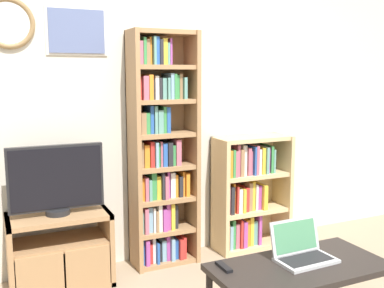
% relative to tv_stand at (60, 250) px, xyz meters
% --- Properties ---
extents(wall_back, '(5.80, 0.09, 2.60)m').
position_rel_tv_stand_xyz_m(wall_back, '(0.99, 0.28, 1.02)').
color(wall_back, beige).
rests_on(wall_back, ground_plane).
extents(tv_stand, '(0.75, 0.42, 0.57)m').
position_rel_tv_stand_xyz_m(tv_stand, '(0.00, 0.00, 0.00)').
color(tv_stand, '#9E754C').
rests_on(tv_stand, ground_plane).
extents(television, '(0.69, 0.18, 0.53)m').
position_rel_tv_stand_xyz_m(television, '(-0.00, -0.00, 0.55)').
color(television, black).
rests_on(television, tv_stand).
extents(bookshelf_tall, '(0.55, 0.30, 1.96)m').
position_rel_tv_stand_xyz_m(bookshelf_tall, '(0.85, 0.10, 0.66)').
color(bookshelf_tall, '#9E754C').
rests_on(bookshelf_tall, ground_plane).
extents(bookshelf_short, '(0.71, 0.31, 1.05)m').
position_rel_tv_stand_xyz_m(bookshelf_short, '(1.70, 0.09, 0.24)').
color(bookshelf_short, tan).
rests_on(bookshelf_short, ground_plane).
extents(coffee_table, '(1.13, 0.56, 0.41)m').
position_rel_tv_stand_xyz_m(coffee_table, '(1.31, -1.20, 0.08)').
color(coffee_table, black).
rests_on(coffee_table, ground_plane).
extents(laptop, '(0.39, 0.28, 0.25)m').
position_rel_tv_stand_xyz_m(laptop, '(1.37, -1.13, 0.19)').
color(laptop, '#B7BABC').
rests_on(laptop, coffee_table).
extents(remote_near_laptop, '(0.05, 0.16, 0.02)m').
position_rel_tv_stand_xyz_m(remote_near_laptop, '(0.84, -1.04, 0.13)').
color(remote_near_laptop, black).
rests_on(remote_near_laptop, coffee_table).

